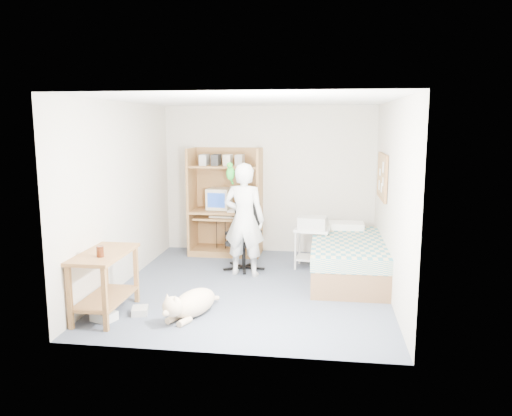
# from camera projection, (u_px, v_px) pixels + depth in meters

# --- Properties ---
(floor) EXTENTS (4.00, 4.00, 0.00)m
(floor) POSITION_uv_depth(u_px,v_px,m) (252.00, 287.00, 6.80)
(floor) COLOR #475161
(floor) RESTS_ON ground
(wall_back) EXTENTS (3.60, 0.02, 2.50)m
(wall_back) POSITION_uv_depth(u_px,v_px,m) (269.00, 180.00, 8.55)
(wall_back) COLOR beige
(wall_back) RESTS_ON floor
(wall_right) EXTENTS (0.02, 4.00, 2.50)m
(wall_right) POSITION_uv_depth(u_px,v_px,m) (392.00, 200.00, 6.35)
(wall_right) COLOR beige
(wall_right) RESTS_ON floor
(wall_left) EXTENTS (0.02, 4.00, 2.50)m
(wall_left) POSITION_uv_depth(u_px,v_px,m) (122.00, 194.00, 6.83)
(wall_left) COLOR beige
(wall_left) RESTS_ON floor
(ceiling) EXTENTS (3.60, 4.00, 0.02)m
(ceiling) POSITION_uv_depth(u_px,v_px,m) (252.00, 100.00, 6.38)
(ceiling) COLOR white
(ceiling) RESTS_ON wall_back
(computer_hutch) EXTENTS (1.20, 0.63, 1.80)m
(computer_hutch) POSITION_uv_depth(u_px,v_px,m) (226.00, 206.00, 8.46)
(computer_hutch) COLOR brown
(computer_hutch) RESTS_ON floor
(bed) EXTENTS (1.02, 2.02, 0.66)m
(bed) POSITION_uv_depth(u_px,v_px,m) (347.00, 258.00, 7.18)
(bed) COLOR brown
(bed) RESTS_ON floor
(side_desk) EXTENTS (0.50, 1.00, 0.75)m
(side_desk) POSITION_uv_depth(u_px,v_px,m) (105.00, 274.00, 5.76)
(side_desk) COLOR brown
(side_desk) RESTS_ON floor
(corkboard) EXTENTS (0.04, 0.94, 0.66)m
(corkboard) POSITION_uv_depth(u_px,v_px,m) (382.00, 176.00, 7.20)
(corkboard) COLOR olive
(corkboard) RESTS_ON wall_right
(office_chair) EXTENTS (0.56, 0.56, 1.00)m
(office_chair) POSITION_uv_depth(u_px,v_px,m) (245.00, 246.00, 7.62)
(office_chair) COLOR black
(office_chair) RESTS_ON floor
(person) EXTENTS (0.65, 0.47, 1.66)m
(person) POSITION_uv_depth(u_px,v_px,m) (244.00, 220.00, 7.23)
(person) COLOR white
(person) RESTS_ON floor
(parrot) EXTENTS (0.12, 0.21, 0.33)m
(parrot) POSITION_uv_depth(u_px,v_px,m) (230.00, 172.00, 7.16)
(parrot) COLOR #158B14
(parrot) RESTS_ON person
(dog) EXTENTS (0.57, 0.94, 0.37)m
(dog) POSITION_uv_depth(u_px,v_px,m) (191.00, 303.00, 5.74)
(dog) COLOR beige
(dog) RESTS_ON floor
(printer_cart) EXTENTS (0.57, 0.48, 0.62)m
(printer_cart) POSITION_uv_depth(u_px,v_px,m) (312.00, 242.00, 7.66)
(printer_cart) COLOR silver
(printer_cart) RESTS_ON floor
(printer) EXTENTS (0.46, 0.37, 0.18)m
(printer) POSITION_uv_depth(u_px,v_px,m) (313.00, 223.00, 7.61)
(printer) COLOR #B7B7B2
(printer) RESTS_ON printer_cart
(crt_monitor) EXTENTS (0.40, 0.42, 0.35)m
(crt_monitor) POSITION_uv_depth(u_px,v_px,m) (219.00, 199.00, 8.46)
(crt_monitor) COLOR beige
(crt_monitor) RESTS_ON computer_hutch
(keyboard) EXTENTS (0.45, 0.17, 0.03)m
(keyboard) POSITION_uv_depth(u_px,v_px,m) (223.00, 216.00, 8.33)
(keyboard) COLOR beige
(keyboard) RESTS_ON computer_hutch
(pencil_cup) EXTENTS (0.08, 0.08, 0.12)m
(pencil_cup) POSITION_uv_depth(u_px,v_px,m) (247.00, 207.00, 8.32)
(pencil_cup) COLOR gold
(pencil_cup) RESTS_ON computer_hutch
(drink_glass) EXTENTS (0.08, 0.08, 0.12)m
(drink_glass) POSITION_uv_depth(u_px,v_px,m) (100.00, 252.00, 5.51)
(drink_glass) COLOR #431A0A
(drink_glass) RESTS_ON side_desk
(floor_box_a) EXTENTS (0.30, 0.27, 0.10)m
(floor_box_a) POSITION_uv_depth(u_px,v_px,m) (104.00, 316.00, 5.65)
(floor_box_a) COLOR silver
(floor_box_a) RESTS_ON floor
(floor_box_b) EXTENTS (0.23, 0.26, 0.08)m
(floor_box_b) POSITION_uv_depth(u_px,v_px,m) (140.00, 311.00, 5.85)
(floor_box_b) COLOR #B5B5B0
(floor_box_b) RESTS_ON floor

